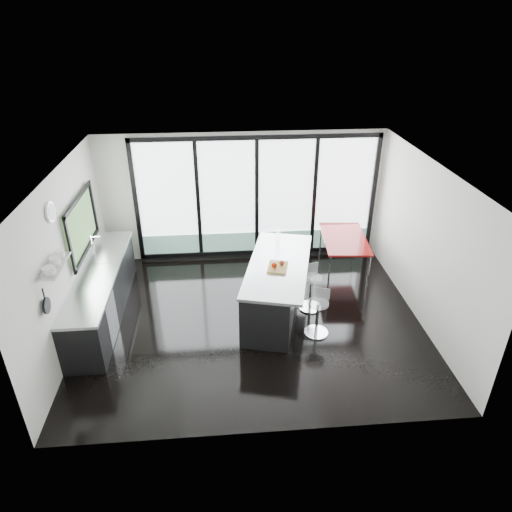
{
  "coord_description": "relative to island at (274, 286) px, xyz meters",
  "views": [
    {
      "loc": [
        -0.5,
        -6.69,
        4.96
      ],
      "look_at": [
        0.1,
        0.3,
        1.15
      ],
      "focal_mm": 32.0,
      "sensor_mm": 36.0,
      "label": 1
    }
  ],
  "objects": [
    {
      "name": "red_table",
      "position": [
        1.62,
        1.25,
        -0.1
      ],
      "size": [
        1.01,
        1.6,
        0.82
      ],
      "primitive_type": "cube",
      "rotation": [
        0.0,
        0.0,
        -0.09
      ],
      "color": "maroon",
      "rests_on": "floor"
    },
    {
      "name": "floor",
      "position": [
        -0.42,
        -0.29,
        -0.51
      ],
      "size": [
        6.0,
        5.0,
        0.0
      ],
      "primitive_type": "cube",
      "color": "black",
      "rests_on": "ground"
    },
    {
      "name": "wall_right",
      "position": [
        2.58,
        -0.29,
        0.89
      ],
      "size": [
        0.0,
        5.0,
        2.8
      ],
      "primitive_type": "cube",
      "color": "silver",
      "rests_on": "ground"
    },
    {
      "name": "bar_stool_far",
      "position": [
        0.7,
        -0.01,
        -0.17
      ],
      "size": [
        0.48,
        0.48,
        0.68
      ],
      "primitive_type": "cylinder",
      "rotation": [
        0.0,
        0.0,
        0.15
      ],
      "color": "silver",
      "rests_on": "floor"
    },
    {
      "name": "wall_front",
      "position": [
        -0.42,
        -2.79,
        0.89
      ],
      "size": [
        6.0,
        0.0,
        2.8
      ],
      "primitive_type": "cube",
      "color": "silver",
      "rests_on": "ground"
    },
    {
      "name": "wall_back",
      "position": [
        -0.15,
        2.17,
        0.76
      ],
      "size": [
        6.0,
        0.09,
        2.8
      ],
      "color": "silver",
      "rests_on": "ground"
    },
    {
      "name": "wall_left",
      "position": [
        -3.4,
        -0.02,
        1.05
      ],
      "size": [
        0.26,
        5.0,
        2.8
      ],
      "color": "silver",
      "rests_on": "ground"
    },
    {
      "name": "ceiling",
      "position": [
        -0.42,
        -0.29,
        2.29
      ],
      "size": [
        6.0,
        5.0,
        0.0
      ],
      "primitive_type": "cube",
      "color": "white",
      "rests_on": "wall_back"
    },
    {
      "name": "bar_stool_near",
      "position": [
        0.66,
        -0.77,
        -0.18
      ],
      "size": [
        0.54,
        0.54,
        0.65
      ],
      "primitive_type": "cylinder",
      "rotation": [
        0.0,
        0.0,
        -0.42
      ],
      "color": "silver",
      "rests_on": "floor"
    },
    {
      "name": "counter_cabinets",
      "position": [
        -3.09,
        0.11,
        -0.04
      ],
      "size": [
        0.69,
        3.24,
        1.36
      ],
      "color": "black",
      "rests_on": "floor"
    },
    {
      "name": "island",
      "position": [
        0.0,
        0.0,
        0.0
      ],
      "size": [
        1.59,
        2.63,
        1.3
      ],
      "color": "black",
      "rests_on": "floor"
    }
  ]
}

